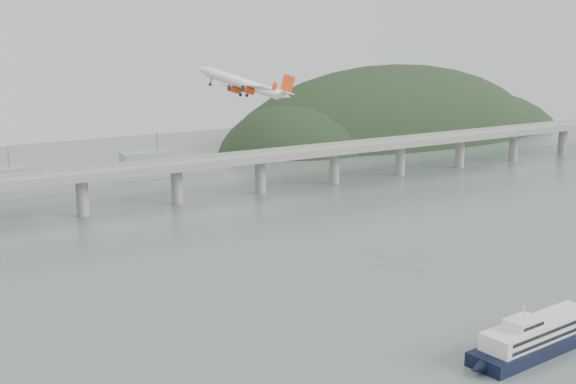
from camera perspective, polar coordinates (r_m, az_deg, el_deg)
ground at (r=233.45m, az=7.17°, el=-11.19°), size 900.00×900.00×0.00m
bridge at (r=397.21m, az=-11.08°, el=1.25°), size 800.00×22.00×23.90m
headland at (r=661.10m, az=8.70°, el=2.51°), size 365.00×155.00×156.00m
ferry at (r=238.14m, az=18.10°, el=-10.13°), size 83.54×20.22×15.76m
airliner at (r=294.23m, az=-3.11°, el=7.95°), size 41.76×37.70×16.26m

